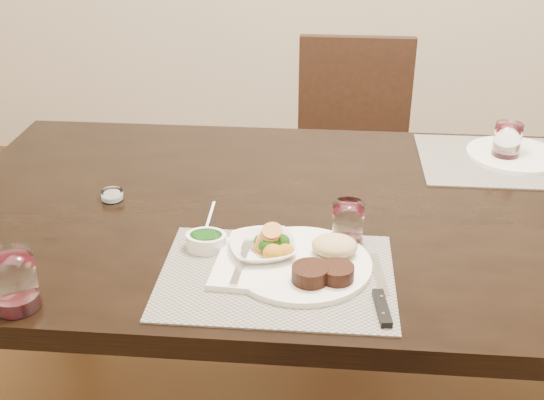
# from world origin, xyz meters

# --- Properties ---
(dining_table) EXTENTS (2.00, 1.00, 0.75)m
(dining_table) POSITION_xyz_m (0.00, 0.00, 0.67)
(dining_table) COLOR black
(dining_table) RESTS_ON ground
(chair_far) EXTENTS (0.42, 0.42, 0.90)m
(chair_far) POSITION_xyz_m (0.00, 0.93, 0.50)
(chair_far) COLOR black
(chair_far) RESTS_ON ground
(placemat_near) EXTENTS (0.46, 0.34, 0.00)m
(placemat_near) POSITION_xyz_m (-0.18, -0.30, 0.75)
(placemat_near) COLOR gray
(placemat_near) RESTS_ON dining_table
(placemat_far) EXTENTS (0.46, 0.34, 0.00)m
(placemat_far) POSITION_xyz_m (0.39, 0.31, 0.75)
(placemat_far) COLOR gray
(placemat_far) RESTS_ON dining_table
(dinner_plate) EXTENTS (0.28, 0.28, 0.05)m
(dinner_plate) POSITION_xyz_m (-0.12, -0.27, 0.77)
(dinner_plate) COLOR white
(dinner_plate) RESTS_ON placemat_near
(napkin_fork) EXTENTS (0.11, 0.19, 0.02)m
(napkin_fork) POSITION_xyz_m (-0.26, -0.28, 0.76)
(napkin_fork) COLOR silver
(napkin_fork) RESTS_ON placemat_near
(steak_knife) EXTENTS (0.03, 0.25, 0.01)m
(steak_knife) POSITION_xyz_m (0.02, -0.37, 0.76)
(steak_knife) COLOR silver
(steak_knife) RESTS_ON placemat_near
(cracker_bowl) EXTENTS (0.17, 0.17, 0.06)m
(cracker_bowl) POSITION_xyz_m (-0.22, -0.23, 0.77)
(cracker_bowl) COLOR white
(cracker_bowl) RESTS_ON placemat_near
(sauce_ramekin) EXTENTS (0.09, 0.13, 0.07)m
(sauce_ramekin) POSITION_xyz_m (-0.34, -0.21, 0.77)
(sauce_ramekin) COLOR white
(sauce_ramekin) RESTS_ON placemat_near
(wine_glass_near) EXTENTS (0.07, 0.07, 0.09)m
(wine_glass_near) POSITION_xyz_m (-0.04, -0.16, 0.79)
(wine_glass_near) COLOR silver
(wine_glass_near) RESTS_ON placemat_near
(far_plate) EXTENTS (0.25, 0.25, 0.01)m
(far_plate) POSITION_xyz_m (0.41, 0.34, 0.76)
(far_plate) COLOR white
(far_plate) RESTS_ON placemat_far
(wine_glass_far) EXTENTS (0.07, 0.07, 0.10)m
(wine_glass_far) POSITION_xyz_m (0.38, 0.32, 0.80)
(wine_glass_far) COLOR silver
(wine_glass_far) RESTS_ON placemat_far
(wine_glass_side) EXTENTS (0.08, 0.08, 0.11)m
(wine_glass_side) POSITION_xyz_m (-0.65, -0.44, 0.80)
(wine_glass_side) COLOR silver
(wine_glass_side) RESTS_ON dining_table
(salt_cellar) EXTENTS (0.05, 0.05, 0.02)m
(salt_cellar) POSITION_xyz_m (-0.60, -0.00, 0.76)
(salt_cellar) COLOR silver
(salt_cellar) RESTS_ON dining_table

